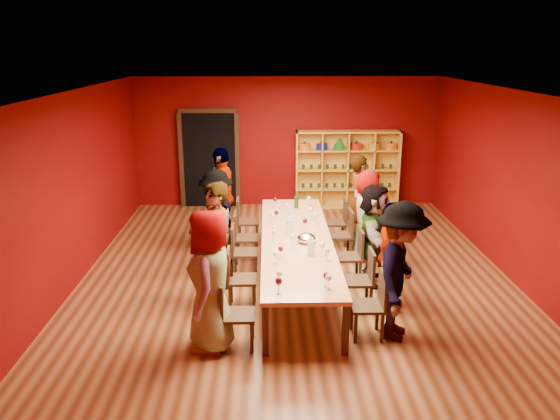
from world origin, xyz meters
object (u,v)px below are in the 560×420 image
(shelving_unit, at_px, (347,165))
(person_right_3, at_px, (367,216))
(chair_person_left_0, at_px, (232,310))
(wine_bottle, at_px, (296,202))
(person_left_1, at_px, (216,247))
(chair_person_right_2, at_px, (354,253))
(chair_person_right_0, at_px, (374,302))
(chair_person_left_1, at_px, (236,275))
(person_right_2, at_px, (373,234))
(person_right_4, at_px, (359,201))
(person_left_0, at_px, (210,281))
(chair_person_right_4, at_px, (339,219))
(chair_person_left_3, at_px, (242,235))
(person_left_4, at_px, (223,197))
(person_left_2, at_px, (214,232))
(tasting_table, at_px, (297,241))
(person_right_1, at_px, (390,257))
(chair_person_right_1, at_px, (363,277))
(person_right_0, at_px, (400,272))
(spittoon_bowl, at_px, (306,238))
(chair_person_left_4, at_px, (244,219))
(chair_person_right_3, at_px, (345,232))
(person_left_3, at_px, (217,217))
(chair_person_left_2, at_px, (240,249))

(shelving_unit, xyz_separation_m, person_right_3, (-0.11, -3.31, -0.19))
(chair_person_left_0, height_order, wine_bottle, wine_bottle)
(shelving_unit, height_order, person_left_1, person_left_1)
(chair_person_right_2, bearing_deg, chair_person_right_0, -90.00)
(shelving_unit, relative_size, chair_person_left_1, 2.70)
(chair_person_left_0, relative_size, person_left_1, 0.47)
(person_right_2, height_order, person_right_4, person_right_4)
(person_left_0, bearing_deg, person_right_3, 142.63)
(person_right_3, distance_m, chair_person_right_4, 0.87)
(person_left_1, xyz_separation_m, chair_person_left_3, (0.28, 1.76, -0.44))
(chair_person_left_0, distance_m, person_left_4, 3.80)
(person_left_0, xyz_separation_m, person_left_2, (-0.16, 2.14, -0.10))
(chair_person_left_0, height_order, chair_person_right_4, same)
(wine_bottle, bearing_deg, chair_person_left_0, -105.40)
(tasting_table, height_order, person_left_1, person_left_1)
(person_left_4, relative_size, person_right_1, 1.17)
(tasting_table, bearing_deg, person_right_4, 53.74)
(person_right_2, bearing_deg, wine_bottle, 47.41)
(chair_person_right_1, xyz_separation_m, person_right_4, (0.36, 2.68, 0.37))
(person_right_0, xyz_separation_m, chair_person_right_2, (-0.32, 1.72, -0.42))
(chair_person_left_3, bearing_deg, wine_bottle, 37.74)
(chair_person_left_3, distance_m, person_right_0, 3.42)
(spittoon_bowl, bearing_deg, person_right_1, -33.09)
(person_left_0, bearing_deg, chair_person_left_0, 92.48)
(chair_person_right_2, bearing_deg, person_left_0, -137.29)
(person_right_3, bearing_deg, chair_person_left_4, 68.61)
(chair_person_right_0, relative_size, chair_person_right_1, 1.00)
(person_right_0, height_order, person_right_4, person_right_0)
(chair_person_right_3, bearing_deg, person_right_4, 63.44)
(shelving_unit, relative_size, chair_person_right_3, 2.70)
(chair_person_left_4, bearing_deg, chair_person_left_3, -90.00)
(chair_person_left_4, relative_size, chair_person_right_1, 1.00)
(tasting_table, height_order, chair_person_left_4, chair_person_left_4)
(chair_person_left_3, xyz_separation_m, wine_bottle, (0.99, 0.77, 0.38))
(person_left_4, height_order, chair_person_right_3, person_left_4)
(person_left_0, height_order, chair_person_right_1, person_left_0)
(person_right_1, bearing_deg, chair_person_left_1, 109.64)
(person_left_3, distance_m, person_right_4, 2.74)
(chair_person_left_4, xyz_separation_m, wine_bottle, (0.99, -0.15, 0.38))
(person_left_0, height_order, spittoon_bowl, person_left_0)
(chair_person_left_2, bearing_deg, shelving_unit, 60.69)
(person_left_0, distance_m, chair_person_left_2, 2.20)
(chair_person_right_1, xyz_separation_m, person_right_3, (0.38, 1.95, 0.30))
(person_right_1, height_order, person_right_4, person_right_4)
(person_right_1, relative_size, chair_person_right_3, 1.80)
(person_left_2, distance_m, chair_person_left_3, 0.86)
(chair_person_right_2, bearing_deg, chair_person_left_0, -133.50)
(chair_person_right_1, height_order, spittoon_bowl, spittoon_bowl)
(person_left_2, bearing_deg, chair_person_right_1, 84.89)
(chair_person_left_0, distance_m, chair_person_right_1, 2.07)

